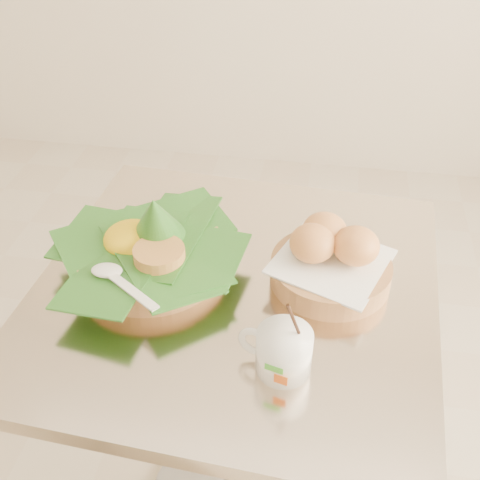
% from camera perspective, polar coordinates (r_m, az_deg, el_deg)
% --- Properties ---
extents(cafe_table, '(0.74, 0.74, 0.75)m').
position_cam_1_polar(cafe_table, '(1.23, -0.37, -11.99)').
color(cafe_table, gray).
rests_on(cafe_table, floor).
extents(rice_basket, '(0.34, 0.34, 0.17)m').
position_cam_1_polar(rice_basket, '(1.09, -8.56, -0.67)').
color(rice_basket, tan).
rests_on(rice_basket, cafe_table).
extents(bread_basket, '(0.23, 0.23, 0.11)m').
position_cam_1_polar(bread_basket, '(1.07, 8.59, -1.81)').
color(bread_basket, tan).
rests_on(bread_basket, cafe_table).
extents(coffee_mug, '(0.12, 0.09, 0.15)m').
position_cam_1_polar(coffee_mug, '(0.91, 4.05, -10.37)').
color(coffee_mug, white).
rests_on(coffee_mug, cafe_table).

